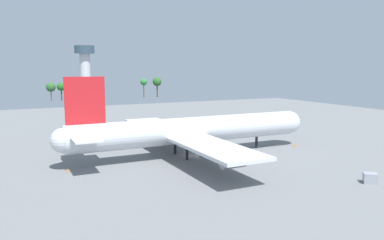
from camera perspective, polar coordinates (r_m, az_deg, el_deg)
name	(u,v)px	position (r m, az deg, el deg)	size (l,w,h in m)	color
ground_plane	(192,155)	(95.31, 0.00, -5.34)	(268.04, 268.04, 0.00)	slate
cargo_airplane	(191,131)	(93.93, -0.16, -1.60)	(67.01, 60.50, 19.89)	silver
maintenance_van	(197,124)	(139.56, 0.82, -0.62)	(3.23, 4.15, 2.25)	yellow
cargo_container_fore	(370,178)	(80.30, 25.19, -7.92)	(3.22, 3.18, 1.98)	#999EA8
safety_cone_nose	(295,145)	(109.17, 15.16, -3.70)	(0.55, 0.55, 0.78)	orange
safety_cone_tail	(68,170)	(84.83, -18.15, -7.15)	(0.55, 0.55, 0.78)	orange
control_tower	(85,69)	(235.13, -15.76, 7.44)	(11.56, 11.56, 34.44)	silver
tree_line_backdrop	(107,85)	(269.42, -12.64, 5.10)	(79.94, 6.99, 14.60)	#51381E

